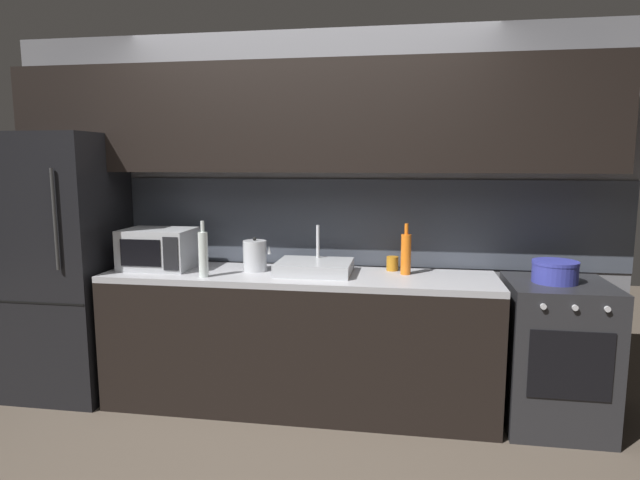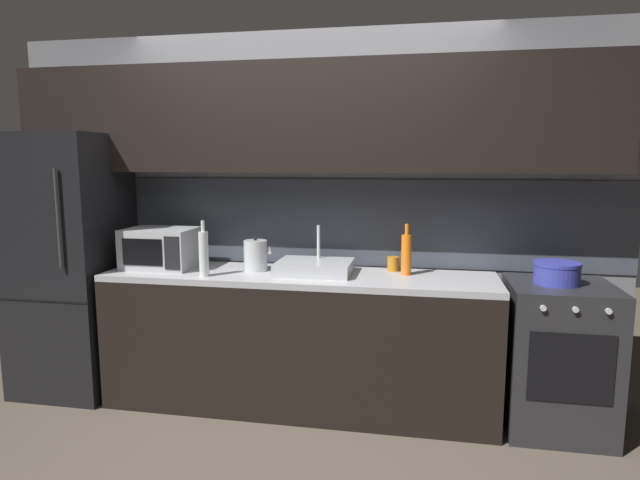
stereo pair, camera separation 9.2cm
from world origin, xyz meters
The scene contains 11 objects.
back_wall centered at (0.00, 1.20, 1.55)m, with size 4.27×0.44×2.50m.
counter_run centered at (0.00, 0.90, 0.45)m, with size 2.53×0.60×0.90m.
refrigerator centered at (-1.65, 0.90, 0.90)m, with size 0.68×0.69×1.81m.
oven_range centered at (1.61, 0.90, 0.45)m, with size 0.60×0.62×0.90m.
microwave centered at (-0.97, 0.92, 1.04)m, with size 0.46×0.35×0.27m.
sink_basin centered at (0.10, 0.93, 0.94)m, with size 0.48×0.38×0.30m.
kettle centered at (-0.30, 0.95, 1.00)m, with size 0.19×0.16×0.23m.
wine_bottle_clear centered at (-0.57, 0.71, 1.05)m, with size 0.06×0.06×0.35m.
wine_bottle_orange centered at (0.69, 0.99, 1.04)m, with size 0.07×0.07×0.33m.
mug_amber centered at (0.60, 1.10, 0.95)m, with size 0.08×0.08×0.09m, color #B27019.
cooking_pot centered at (1.57, 0.90, 0.97)m, with size 0.27×0.27×0.13m.
Camera 2 is at (0.78, -2.42, 1.62)m, focal length 30.14 mm.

